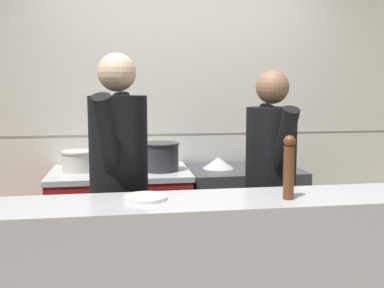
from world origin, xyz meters
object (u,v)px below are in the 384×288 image
(stock_pot, at_px, (78,160))
(mixing_bowl_steel, at_px, (218,163))
(chef_sous, at_px, (270,181))
(pepper_mill, at_px, (289,166))
(chef_head_cook, at_px, (119,181))
(chefs_knife, at_px, (270,169))
(plated_dish_main, at_px, (145,198))
(oven_range, at_px, (121,226))
(sauce_pot, at_px, (161,156))

(stock_pot, relative_size, mixing_bowl_steel, 1.01)
(chef_sous, bearing_deg, pepper_mill, -104.21)
(chef_head_cook, bearing_deg, chef_sous, 19.92)
(stock_pot, bearing_deg, chef_head_cook, -67.49)
(pepper_mill, bearing_deg, mixing_bowl_steel, 92.76)
(mixing_bowl_steel, relative_size, chefs_knife, 0.84)
(plated_dish_main, xyz_separation_m, pepper_mill, (0.74, -0.11, 0.16))
(stock_pot, bearing_deg, pepper_mill, -48.95)
(plated_dish_main, xyz_separation_m, chef_head_cook, (-0.14, 0.49, -0.01))
(pepper_mill, bearing_deg, oven_range, 122.67)
(sauce_pot, xyz_separation_m, mixing_bowl_steel, (0.48, 0.09, -0.08))
(oven_range, xyz_separation_m, chef_head_cook, (-0.00, -0.76, 0.53))
(pepper_mill, relative_size, chef_head_cook, 0.19)
(oven_range, bearing_deg, mixing_bowl_steel, 2.54)
(mixing_bowl_steel, bearing_deg, chef_sous, -73.57)
(chefs_knife, height_order, pepper_mill, pepper_mill)
(plated_dish_main, xyz_separation_m, chef_sous, (0.87, 0.58, -0.06))
(sauce_pot, xyz_separation_m, plated_dish_main, (-0.18, -1.18, -0.03))
(sauce_pot, height_order, pepper_mill, pepper_mill)
(stock_pot, xyz_separation_m, plated_dish_main, (0.45, -1.26, -0.00))
(sauce_pot, bearing_deg, chef_sous, -41.34)
(sauce_pot, distance_m, mixing_bowl_steel, 0.50)
(chef_head_cook, bearing_deg, sauce_pot, 80.20)
(plated_dish_main, bearing_deg, sauce_pot, 81.17)
(stock_pot, distance_m, chefs_knife, 1.53)
(pepper_mill, bearing_deg, stock_pot, 131.05)
(oven_range, distance_m, plated_dish_main, 1.36)
(chefs_knife, bearing_deg, mixing_bowl_steel, 163.41)
(mixing_bowl_steel, bearing_deg, plated_dish_main, -117.61)
(oven_range, bearing_deg, plated_dish_main, -83.92)
(chef_head_cook, bearing_deg, oven_range, 104.54)
(chef_sous, bearing_deg, sauce_pot, 135.96)
(mixing_bowl_steel, bearing_deg, oven_range, -177.46)
(chefs_knife, relative_size, plated_dish_main, 1.31)
(mixing_bowl_steel, distance_m, pepper_mill, 1.41)
(stock_pot, xyz_separation_m, pepper_mill, (1.19, -1.37, 0.16))
(stock_pot, height_order, chef_head_cook, chef_head_cook)
(plated_dish_main, bearing_deg, mixing_bowl_steel, 62.39)
(plated_dish_main, bearing_deg, chef_sous, 33.35)
(oven_range, relative_size, sauce_pot, 3.62)
(oven_range, height_order, chef_sous, chef_sous)
(mixing_bowl_steel, relative_size, chef_head_cook, 0.14)
(oven_range, distance_m, chef_head_cook, 0.92)
(chefs_knife, relative_size, chef_sous, 0.18)
(sauce_pot, height_order, chefs_knife, sauce_pot)
(mixing_bowl_steel, height_order, chef_head_cook, chef_head_cook)
(mixing_bowl_steel, relative_size, pepper_mill, 0.76)
(sauce_pot, distance_m, pepper_mill, 1.41)
(stock_pot, distance_m, chef_sous, 1.49)
(sauce_pot, height_order, plated_dish_main, sauce_pot)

